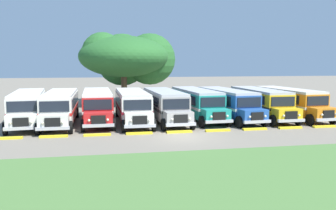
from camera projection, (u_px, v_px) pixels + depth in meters
The scene contains 21 objects.
ground_plane at pixel (184, 137), 25.50m from camera, with size 220.00×220.00×0.00m, color slate.
foreground_grass_strip at pixel (232, 180), 16.11m from camera, with size 80.00×11.32×0.01m, color #4C7538.
parked_bus_slot_0 at pixel (28, 106), 30.91m from camera, with size 3.66×10.99×2.82m.
parked_bus_slot_1 at pixel (61, 106), 30.99m from camera, with size 2.78×10.85×2.82m.
parked_bus_slot_2 at pixel (97, 104), 32.16m from camera, with size 2.90×10.87×2.82m.
parked_bus_slot_3 at pixel (132, 105), 31.96m from camera, with size 2.83×10.86×2.82m.
parked_bus_slot_4 at pixel (165, 104), 32.58m from camera, with size 3.08×10.89×2.82m.
parked_bus_slot_5 at pixel (197, 102), 33.96m from camera, with size 3.24×10.92×2.82m.
parked_bus_slot_6 at pixel (227, 102), 33.83m from camera, with size 3.50×10.96×2.82m.
parked_bus_slot_7 at pixel (260, 102), 34.49m from camera, with size 2.76×10.85×2.82m.
parked_bus_slot_8 at pixel (289, 101), 34.97m from camera, with size 3.42×10.95×2.82m.
curb_wheelstop_0 at pixel (8, 138), 24.78m from camera, with size 2.00×0.36×0.15m, color yellow.
curb_wheelstop_1 at pixel (54, 136), 25.35m from camera, with size 2.00×0.36×0.15m, color yellow.
curb_wheelstop_2 at pixel (97, 135), 25.91m from camera, with size 2.00×0.36×0.15m, color yellow.
curb_wheelstop_3 at pixel (139, 133), 26.48m from camera, with size 2.00×0.36×0.15m, color yellow.
curb_wheelstop_4 at pixel (179, 132), 27.05m from camera, with size 2.00×0.36×0.15m, color yellow.
curb_wheelstop_5 at pixel (218, 130), 27.62m from camera, with size 2.00×0.36×0.15m, color yellow.
curb_wheelstop_6 at pixel (255, 129), 28.19m from camera, with size 2.00×0.36×0.15m, color yellow.
curb_wheelstop_7 at pixel (290, 128), 28.75m from camera, with size 2.00×0.36×0.15m, color yellow.
curb_wheelstop_8 at pixel (324, 126), 29.32m from camera, with size 2.00×0.36×0.15m, color yellow.
broad_shade_tree at pixel (127, 58), 45.71m from camera, with size 12.67×12.81×9.34m.
Camera 1 is at (-5.75, -24.40, 5.36)m, focal length 37.39 mm.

